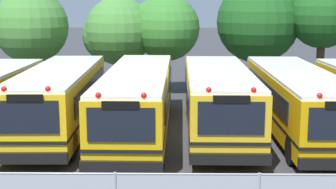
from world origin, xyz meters
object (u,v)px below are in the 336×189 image
object	(u,v)px
school_bus_3	(218,99)
tree_1	(33,27)
tree_2	(116,33)
tree_5	(323,16)
tree_3	(164,27)
school_bus_2	(138,99)
school_bus_4	(297,99)
school_bus_1	(60,98)
tree_4	(261,22)

from	to	relation	value
school_bus_3	tree_1	xyz separation A→B (m)	(-9.95, 8.97, 2.41)
tree_2	tree_5	xyz separation A→B (m)	(12.17, 0.70, 0.93)
tree_1	tree_3	xyz separation A→B (m)	(7.54, 0.05, 0.02)
school_bus_2	tree_3	size ratio (longest dim) A/B	2.05
tree_2	tree_3	distance (m)	2.83
school_bus_4	tree_1	world-z (taller)	tree_1
school_bus_1	tree_4	world-z (taller)	tree_4
school_bus_2	school_bus_3	bearing A→B (deg)	-178.34
school_bus_3	tree_4	distance (m)	11.83
tree_3	school_bus_2	bearing A→B (deg)	-95.39
tree_4	tree_5	bearing A→B (deg)	-17.55
school_bus_3	tree_4	bearing A→B (deg)	-107.13
school_bus_4	tree_3	xyz separation A→B (m)	(-5.64, 8.84, 2.47)
school_bus_1	tree_5	bearing A→B (deg)	-144.77
tree_4	school_bus_3	bearing A→B (deg)	-107.54
school_bus_4	tree_5	distance (m)	10.86
school_bus_2	tree_1	xyz separation A→B (m)	(-6.69, 9.02, 2.42)
tree_4	tree_1	bearing A→B (deg)	-171.36
tree_3	school_bus_4	bearing A→B (deg)	-57.45
tree_5	tree_4	bearing A→B (deg)	162.45
school_bus_4	tree_4	xyz separation A→B (m)	(0.24, 10.84, 2.65)
school_bus_3	tree_3	world-z (taller)	tree_3
school_bus_1	school_bus_2	world-z (taller)	school_bus_1
school_bus_4	tree_4	bearing A→B (deg)	-91.38
tree_1	tree_5	world-z (taller)	tree_5
school_bus_3	tree_4	xyz separation A→B (m)	(3.48, 11.00, 2.61)
tree_2	tree_4	bearing A→B (deg)	11.73
school_bus_1	school_bus_3	distance (m)	6.46
school_bus_4	tree_1	xyz separation A→B (m)	(-13.19, 8.80, 2.45)
school_bus_1	school_bus_3	bearing A→B (deg)	178.92
tree_2	tree_4	xyz separation A→B (m)	(8.68, 1.80, 0.53)
school_bus_2	tree_3	world-z (taller)	tree_3
school_bus_2	tree_2	size ratio (longest dim) A/B	2.09
tree_3	tree_5	size ratio (longest dim) A/B	0.88
school_bus_3	tree_3	distance (m)	9.64
tree_3	tree_4	distance (m)	6.21
school_bus_1	tree_3	size ratio (longest dim) A/B	1.79
school_bus_3	tree_2	world-z (taller)	tree_2
school_bus_1	school_bus_2	bearing A→B (deg)	178.17
school_bus_2	tree_1	bearing A→B (deg)	-52.65
tree_2	tree_3	xyz separation A→B (m)	(2.80, -0.19, 0.35)
tree_4	tree_3	bearing A→B (deg)	-161.28
school_bus_2	school_bus_3	xyz separation A→B (m)	(3.26, 0.05, 0.01)
school_bus_4	tree_4	world-z (taller)	tree_4
school_bus_4	tree_3	world-z (taller)	tree_3
school_bus_2	tree_1	size ratio (longest dim) A/B	1.94
school_bus_1	tree_3	world-z (taller)	tree_3
school_bus_1	tree_3	xyz separation A→B (m)	(4.06, 9.03, 2.42)
tree_3	school_bus_1	bearing A→B (deg)	-114.20
tree_1	tree_3	world-z (taller)	tree_1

